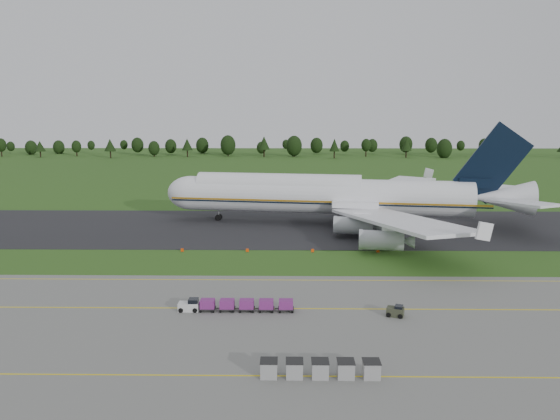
{
  "coord_description": "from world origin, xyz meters",
  "views": [
    {
      "loc": [
        5.24,
        -87.86,
        24.49
      ],
      "look_at": [
        3.96,
        2.0,
        8.49
      ],
      "focal_mm": 35.0,
      "sensor_mm": 36.0,
      "label": 1
    }
  ],
  "objects_px": {
    "aircraft": "(333,195)",
    "baggage_train": "(235,305)",
    "uld_row": "(320,369)",
    "edge_markers": "(280,251)",
    "utility_cart": "(395,312)"
  },
  "relations": [
    {
      "from": "baggage_train",
      "to": "edge_markers",
      "type": "relative_size",
      "value": 0.41
    },
    {
      "from": "uld_row",
      "to": "edge_markers",
      "type": "relative_size",
      "value": 0.32
    },
    {
      "from": "edge_markers",
      "to": "utility_cart",
      "type": "bearing_deg",
      "value": -65.05
    },
    {
      "from": "uld_row",
      "to": "utility_cart",
      "type": "bearing_deg",
      "value": 57.28
    },
    {
      "from": "aircraft",
      "to": "edge_markers",
      "type": "distance_m",
      "value": 28.39
    },
    {
      "from": "baggage_train",
      "to": "utility_cart",
      "type": "distance_m",
      "value": 19.84
    },
    {
      "from": "aircraft",
      "to": "baggage_train",
      "type": "height_order",
      "value": "aircraft"
    },
    {
      "from": "aircraft",
      "to": "baggage_train",
      "type": "bearing_deg",
      "value": -106.97
    },
    {
      "from": "aircraft",
      "to": "baggage_train",
      "type": "distance_m",
      "value": 57.65
    },
    {
      "from": "baggage_train",
      "to": "uld_row",
      "type": "bearing_deg",
      "value": -60.59
    },
    {
      "from": "baggage_train",
      "to": "aircraft",
      "type": "bearing_deg",
      "value": 73.03
    },
    {
      "from": "baggage_train",
      "to": "utility_cart",
      "type": "relative_size",
      "value": 6.22
    },
    {
      "from": "baggage_train",
      "to": "utility_cart",
      "type": "xyz_separation_m",
      "value": [
        19.78,
        -1.52,
        -0.25
      ]
    },
    {
      "from": "aircraft",
      "to": "edge_markers",
      "type": "relative_size",
      "value": 2.3
    },
    {
      "from": "aircraft",
      "to": "baggage_train",
      "type": "xyz_separation_m",
      "value": [
        -16.75,
        -54.88,
        -5.67
      ]
    }
  ]
}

